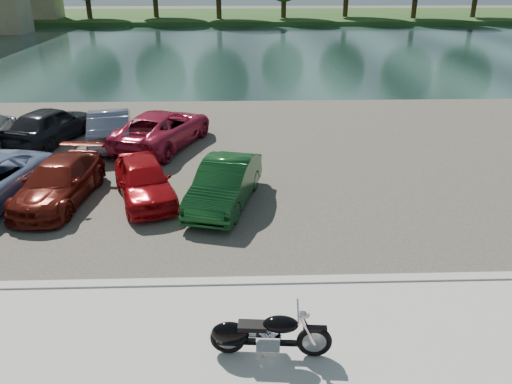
% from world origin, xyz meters
% --- Properties ---
extents(ground, '(200.00, 200.00, 0.00)m').
position_xyz_m(ground, '(0.00, 0.00, 0.00)').
color(ground, '#595447').
rests_on(ground, ground).
extents(promenade, '(60.00, 6.00, 0.10)m').
position_xyz_m(promenade, '(0.00, -1.00, 0.05)').
color(promenade, '#BCB8B1').
rests_on(promenade, ground).
extents(kerb, '(60.00, 0.30, 0.14)m').
position_xyz_m(kerb, '(0.00, 2.00, 0.07)').
color(kerb, '#BCB8B1').
rests_on(kerb, ground).
extents(parking_lot, '(60.00, 18.00, 0.04)m').
position_xyz_m(parking_lot, '(0.00, 11.00, 0.02)').
color(parking_lot, '#3C3730').
rests_on(parking_lot, ground).
extents(river, '(120.00, 40.00, 0.00)m').
position_xyz_m(river, '(0.00, 40.00, 0.00)').
color(river, '#172927').
rests_on(river, ground).
extents(far_bank, '(120.00, 24.00, 0.60)m').
position_xyz_m(far_bank, '(0.00, 72.00, 0.30)').
color(far_bank, '#1E4418').
rests_on(far_bank, ground).
extents(motorcycle, '(2.33, 0.75, 1.05)m').
position_xyz_m(motorcycle, '(-0.04, -0.44, 0.56)').
color(motorcycle, black).
rests_on(motorcycle, promenade).
extents(car_3, '(2.29, 4.68, 1.31)m').
position_xyz_m(car_3, '(-6.15, 6.85, 0.70)').
color(car_3, '#5A140C').
rests_on(car_3, parking_lot).
extents(car_4, '(2.81, 4.28, 1.36)m').
position_xyz_m(car_4, '(-3.45, 6.89, 0.72)').
color(car_4, '#A50B10').
rests_on(car_4, parking_lot).
extents(car_5, '(2.52, 4.53, 1.41)m').
position_xyz_m(car_5, '(-0.85, 6.44, 0.75)').
color(car_5, '#113E18').
rests_on(car_5, parking_lot).
extents(car_8, '(3.22, 4.87, 1.54)m').
position_xyz_m(car_8, '(-8.46, 12.98, 0.81)').
color(car_8, black).
rests_on(car_8, parking_lot).
extents(car_9, '(2.51, 4.89, 1.54)m').
position_xyz_m(car_9, '(-5.82, 12.59, 0.81)').
color(car_9, slate).
rests_on(car_9, parking_lot).
extents(car_10, '(4.25, 5.98, 1.51)m').
position_xyz_m(car_10, '(-3.60, 12.30, 0.80)').
color(car_10, '#A71B38').
rests_on(car_10, parking_lot).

